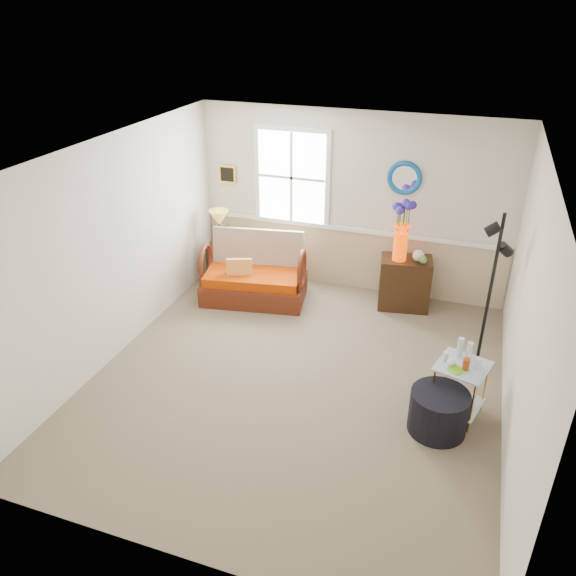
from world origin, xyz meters
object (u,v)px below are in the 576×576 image
(side_table, at_px, (459,390))
(floor_lamp, at_px, (489,295))
(ottoman, at_px, (438,412))
(loveseat, at_px, (254,269))
(cabinet, at_px, (404,283))
(lamp_stand, at_px, (220,261))

(side_table, relative_size, floor_lamp, 0.32)
(side_table, xyz_separation_m, ottoman, (-0.16, -0.31, -0.08))
(side_table, height_order, ottoman, side_table)
(floor_lamp, bearing_deg, side_table, -111.43)
(loveseat, relative_size, cabinet, 1.96)
(loveseat, bearing_deg, side_table, -39.20)
(floor_lamp, height_order, ottoman, floor_lamp)
(lamp_stand, xyz_separation_m, floor_lamp, (3.89, -1.14, 0.67))
(loveseat, distance_m, side_table, 3.40)
(side_table, distance_m, floor_lamp, 1.19)
(side_table, bearing_deg, loveseat, 150.75)
(side_table, relative_size, ottoman, 1.05)
(lamp_stand, bearing_deg, ottoman, -34.42)
(cabinet, bearing_deg, ottoman, -83.03)
(cabinet, bearing_deg, side_table, -76.92)
(lamp_stand, relative_size, side_table, 0.94)
(cabinet, xyz_separation_m, side_table, (0.89, -2.14, -0.06))
(loveseat, bearing_deg, cabinet, 3.05)
(cabinet, bearing_deg, lamp_stand, 170.85)
(loveseat, height_order, side_table, loveseat)
(lamp_stand, relative_size, ottoman, 0.99)
(loveseat, relative_size, lamp_stand, 2.48)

